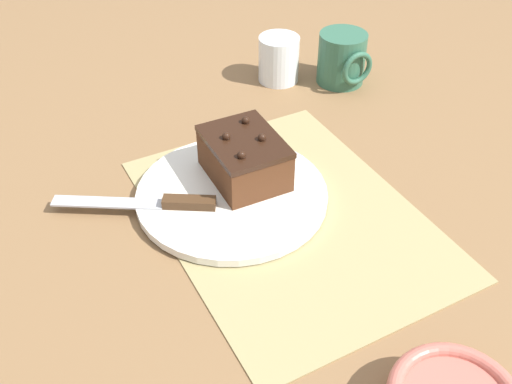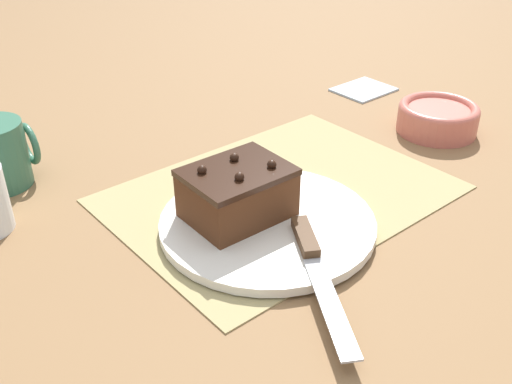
# 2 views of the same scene
# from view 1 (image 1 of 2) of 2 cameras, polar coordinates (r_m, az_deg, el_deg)

# --- Properties ---
(ground_plane) EXTENTS (3.00, 3.00, 0.00)m
(ground_plane) POSITION_cam_1_polar(r_m,az_deg,el_deg) (0.85, 3.16, -2.40)
(ground_plane) COLOR olive
(placemat_woven) EXTENTS (0.46, 0.34, 0.00)m
(placemat_woven) POSITION_cam_1_polar(r_m,az_deg,el_deg) (0.85, 3.16, -2.30)
(placemat_woven) COLOR tan
(placemat_woven) RESTS_ON ground_plane
(cake_plate) EXTENTS (0.28, 0.28, 0.01)m
(cake_plate) POSITION_cam_1_polar(r_m,az_deg,el_deg) (0.87, -2.31, -0.23)
(cake_plate) COLOR white
(cake_plate) RESTS_ON placemat_woven
(chocolate_cake) EXTENTS (0.13, 0.10, 0.08)m
(chocolate_cake) POSITION_cam_1_polar(r_m,az_deg,el_deg) (0.87, -1.12, 3.27)
(chocolate_cake) COLOR #512D19
(chocolate_cake) RESTS_ON cake_plate
(serving_knife) EXTENTS (0.14, 0.21, 0.01)m
(serving_knife) POSITION_cam_1_polar(r_m,az_deg,el_deg) (0.85, -8.98, -1.00)
(serving_knife) COLOR #472D19
(serving_knife) RESTS_ON cake_plate
(drinking_glass) EXTENTS (0.08, 0.08, 0.09)m
(drinking_glass) POSITION_cam_1_polar(r_m,az_deg,el_deg) (1.15, 2.18, 12.54)
(drinking_glass) COLOR white
(drinking_glass) RESTS_ON ground_plane
(coffee_mug) EXTENTS (0.10, 0.09, 0.10)m
(coffee_mug) POSITION_cam_1_polar(r_m,az_deg,el_deg) (1.15, 8.22, 12.46)
(coffee_mug) COLOR #33664C
(coffee_mug) RESTS_ON ground_plane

